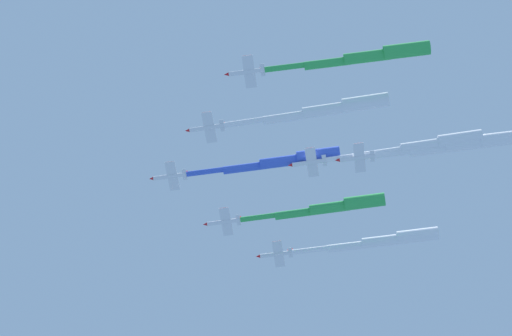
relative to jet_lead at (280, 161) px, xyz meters
name	(u,v)px	position (x,y,z in m)	size (l,w,h in m)	color
jet_lead	(280,161)	(0.00, 0.00, 0.00)	(23.66, 47.00, 3.66)	silver
jet_port_inner	(325,110)	(7.47, 17.60, -2.80)	(23.50, 48.40, 3.67)	silver
jet_starboard_inner	(328,208)	(-16.62, 4.38, -3.63)	(22.54, 45.21, 3.66)	silver
jet_port_mid	(365,57)	(14.40, 33.10, -3.47)	(24.07, 46.59, 3.66)	silver
jet_starboard_mid	(381,241)	(-34.56, 10.69, -0.96)	(23.45, 46.39, 3.72)	silver
jet_port_outer	(421,146)	(-14.47, 33.21, -2.46)	(22.83, 46.80, 3.69)	silver
jet_starboard_outer	(464,145)	(-19.47, 42.56, -3.41)	(22.81, 44.11, 3.72)	silver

